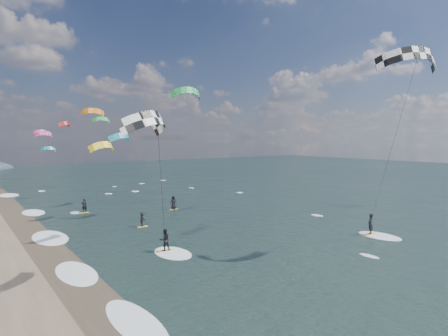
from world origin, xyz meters
TOP-DOWN VIEW (x-y plane):
  - ground at (0.00, 0.00)m, footprint 260.00×260.00m
  - wet_sand_strip at (-12.00, 10.00)m, footprint 3.00×240.00m
  - kitesurfer_near_a at (10.95, 3.72)m, footprint 8.23×9.30m
  - kitesurfer_near_b at (-6.68, 11.48)m, footprint 7.24×9.16m
  - far_kitesurfers at (0.01, 29.94)m, footprint 11.13×11.93m
  - bg_kite_field at (0.68, 52.38)m, footprint 12.59×74.78m
  - shoreline_surf at (-10.80, 14.75)m, footprint 2.40×79.40m

SIDE VIEW (x-z plane):
  - ground at x=0.00m, z-range 0.00..0.00m
  - shoreline_surf at x=-10.80m, z-range -0.06..0.06m
  - wet_sand_strip at x=-12.00m, z-range 0.00..0.01m
  - far_kitesurfers at x=0.01m, z-range -0.05..1.75m
  - kitesurfer_near_b at x=-6.68m, z-range 1.64..13.46m
  - bg_kite_field at x=0.68m, z-range 6.73..15.87m
  - kitesurfer_near_a at x=10.95m, z-range 4.73..21.32m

